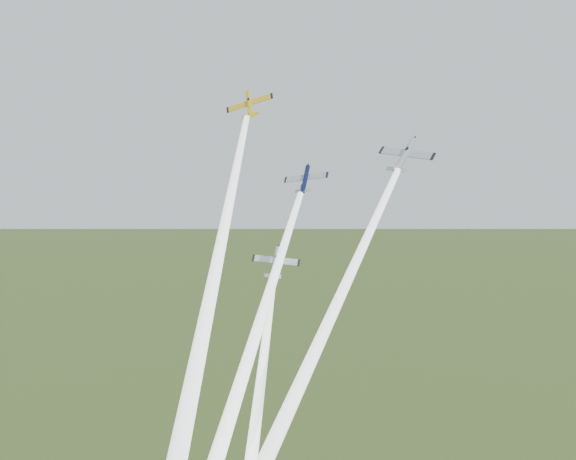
% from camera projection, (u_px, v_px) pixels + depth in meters
% --- Properties ---
extents(plane_yellow, '(10.85, 8.58, 8.41)m').
position_uv_depth(plane_yellow, '(249.00, 104.00, 117.06)').
color(plane_yellow, gold).
extents(smoke_trail_yellow, '(19.10, 41.41, 41.46)m').
position_uv_depth(smoke_trail_yellow, '(218.00, 260.00, 96.20)').
color(smoke_trail_yellow, white).
extents(plane_navy, '(8.75, 7.21, 6.64)m').
position_uv_depth(plane_navy, '(305.00, 179.00, 113.12)').
color(plane_navy, '#0C1335').
extents(smoke_trail_navy, '(10.51, 42.51, 40.47)m').
position_uv_depth(smoke_trail_navy, '(251.00, 351.00, 93.81)').
color(smoke_trail_navy, white).
extents(plane_silver_right, '(9.83, 7.74, 7.95)m').
position_uv_depth(plane_silver_right, '(405.00, 155.00, 107.46)').
color(plane_silver_right, '#ABB2BA').
extents(smoke_trail_silver_right, '(4.94, 49.03, 46.20)m').
position_uv_depth(smoke_trail_silver_right, '(313.00, 355.00, 88.42)').
color(smoke_trail_silver_right, white).
extents(plane_silver_low, '(8.60, 8.46, 6.30)m').
position_uv_depth(plane_silver_low, '(275.00, 262.00, 106.87)').
color(plane_silver_low, '#ADB4BB').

